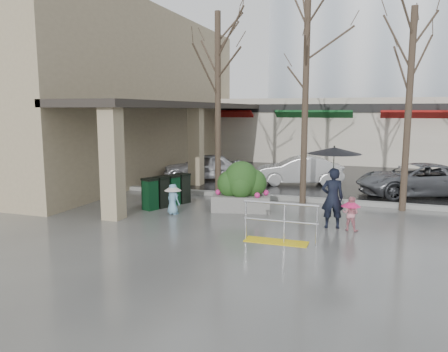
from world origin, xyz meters
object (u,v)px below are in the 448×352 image
Objects in this scene: tree_mideast at (412,60)px; planter at (242,187)px; handrail at (279,228)px; tree_midwest at (307,52)px; car_c at (417,180)px; child_blue at (173,196)px; woman at (333,175)px; child_pink at (351,211)px; news_boxes at (167,191)px; car_b at (298,170)px; car_a at (203,166)px; tree_west at (218,60)px.

tree_mideast reaches higher than planter.
handrail is 0.27× the size of tree_midwest.
tree_midwest reaches higher than car_c.
tree_mideast is at bearing -135.47° from child_blue.
planter is at bearing -126.41° from child_blue.
tree_mideast is 2.79× the size of woman.
planter is at bearing -134.93° from tree_midwest.
child_pink is at bearing -20.68° from planter.
tree_mideast is 5.51m from child_pink.
tree_midwest is at bearing -119.60° from child_blue.
woman is 5.82m from news_boxes.
planter is at bearing -25.55° from car_b.
tree_mideast is at bearing -139.62° from woman.
child_pink is (-1.50, -3.08, -4.31)m from tree_mideast.
child_blue is at bearing -157.08° from tree_mideast.
tree_mideast reaches higher than car_a.
planter is at bearing -72.05° from car_c.
tree_mideast is at bearing -102.76° from child_pink.
tree_west reaches higher than handrail.
car_a is (-2.17, 3.87, -4.45)m from tree_west.
handrail is 2.38m from child_pink.
car_c is (8.30, 4.87, 0.10)m from news_boxes.
planter is (-5.04, -1.74, -4.07)m from tree_mideast.
news_boxes is (-5.66, 1.00, -0.97)m from woman.
car_a is (-8.67, 3.87, -4.23)m from tree_mideast.
car_a is at bearing -54.32° from child_blue.
tree_mideast reaches higher than woman.
child_blue is 0.48× the size of planter.
woman reaches higher than child_pink.
child_blue is 7.03m from car_a.
planter is 1.07× the size of news_boxes.
tree_midwest is 6.71m from news_boxes.
handrail is 0.93× the size of planter.
car_b is (-2.12, 6.93, -0.87)m from woman.
child_blue is at bearing -98.94° from tree_west.
tree_midwest is 3.32m from tree_mideast.
tree_west is at bearing 129.96° from planter.
planter is at bearing 10.58° from car_a.
woman reaches higher than car_c.
woman is at bearing 0.04° from child_pink.
tree_west is 7.12× the size of child_pink.
woman reaches higher than child_blue.
child_blue reaches higher than child_pink.
tree_west is at bearing 81.89° from news_boxes.
news_boxes is at bearing -165.69° from tree_mideast.
car_a is at bearing -61.13° from woman.
child_pink is 5.46m from child_blue.
tree_midwest is at bearing 45.07° from planter.
woman is 5.03m from child_blue.
tree_mideast is 7.13m from car_b.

